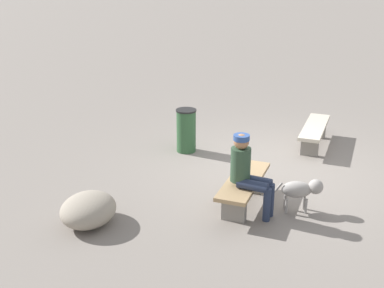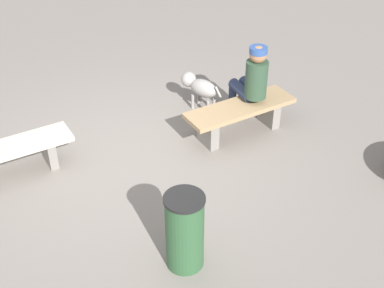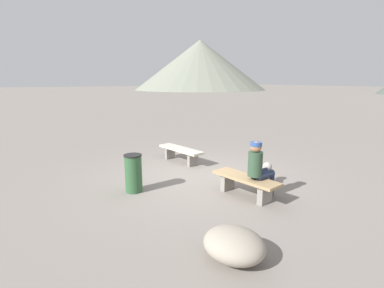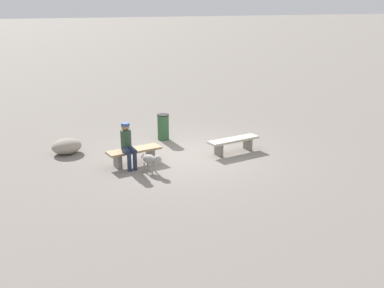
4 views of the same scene
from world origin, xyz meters
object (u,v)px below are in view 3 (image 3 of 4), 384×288
seated_person (259,166)px  trash_bin (133,173)px  bench_left (181,152)px  boulder (234,245)px  bench_right (245,182)px  dog (265,171)px

seated_person → trash_bin: (-1.65, -2.10, -0.27)m
bench_left → seated_person: bearing=-9.3°
seated_person → trash_bin: size_ratio=1.45×
seated_person → boulder: 2.32m
bench_right → boulder: size_ratio=1.78×
seated_person → dog: bearing=121.0°
trash_bin → boulder: (3.10, 0.34, -0.20)m
seated_person → boulder: (1.45, -1.75, -0.47)m
bench_left → boulder: size_ratio=1.90×
bench_left → dog: size_ratio=2.66×
bench_left → trash_bin: bearing=-62.9°
dog → trash_bin: trash_bin is taller
bench_right → dog: dog is taller
bench_right → trash_bin: (-1.44, -1.94, 0.11)m
bench_left → trash_bin: size_ratio=2.01×
dog → trash_bin: 2.99m
bench_right → seated_person: 0.47m
bench_left → seated_person: seated_person is taller
boulder → bench_left: bearing=160.5°
boulder → trash_bin: bearing=-173.7°
bench_left → bench_right: size_ratio=1.07×
trash_bin → boulder: bearing=6.3°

